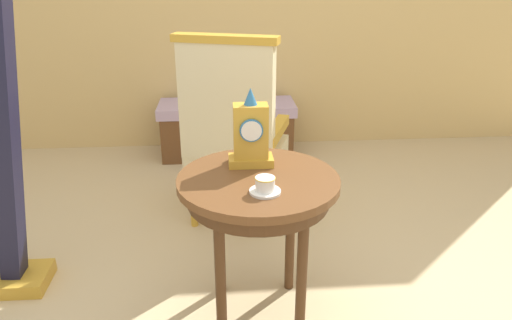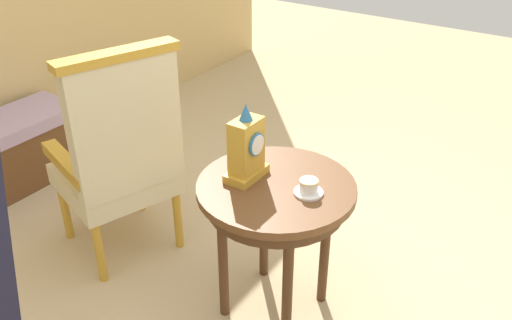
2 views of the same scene
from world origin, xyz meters
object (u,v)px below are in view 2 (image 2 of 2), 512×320
object	(u,v)px
side_table	(276,201)
mantel_clock	(247,149)
armchair	(120,154)
teacup_left	(309,187)

from	to	relation	value
side_table	mantel_clock	size ratio (longest dim) A/B	2.01
mantel_clock	armchair	bearing A→B (deg)	94.41
teacup_left	side_table	bearing A→B (deg)	95.67
side_table	armchair	world-z (taller)	armchair
side_table	mantel_clock	bearing A→B (deg)	99.29
teacup_left	armchair	size ratio (longest dim) A/B	0.11
teacup_left	mantel_clock	world-z (taller)	mantel_clock
mantel_clock	armchair	distance (m)	0.74
side_table	armchair	distance (m)	0.85
mantel_clock	armchair	xyz separation A→B (m)	(-0.05, 0.71, -0.22)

